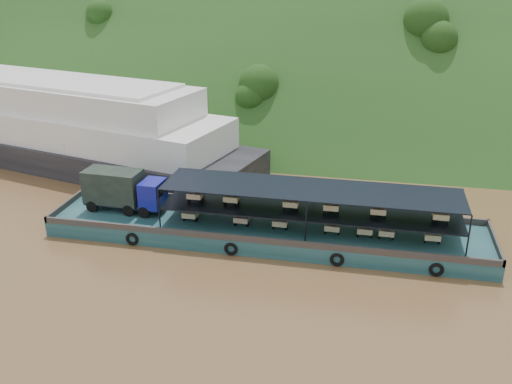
# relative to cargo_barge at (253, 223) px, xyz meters

# --- Properties ---
(ground) EXTENTS (160.00, 160.00, 0.00)m
(ground) POSITION_rel_cargo_barge_xyz_m (1.87, -1.33, -1.16)
(ground) COLOR brown
(ground) RESTS_ON ground
(hillside) EXTENTS (140.00, 39.60, 39.60)m
(hillside) POSITION_rel_cargo_barge_xyz_m (1.87, 34.67, -1.16)
(hillside) COLOR #193A15
(hillside) RESTS_ON ground
(cargo_barge) EXTENTS (35.00, 7.18, 4.65)m
(cargo_barge) POSITION_rel_cargo_barge_xyz_m (0.00, 0.00, 0.00)
(cargo_barge) COLOR #123941
(cargo_barge) RESTS_ON ground
(passenger_ferry) EXTENTS (46.13, 21.63, 9.06)m
(passenger_ferry) POSITION_rel_cargo_barge_xyz_m (-24.39, 14.52, 2.77)
(passenger_ferry) COLOR black
(passenger_ferry) RESTS_ON ground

